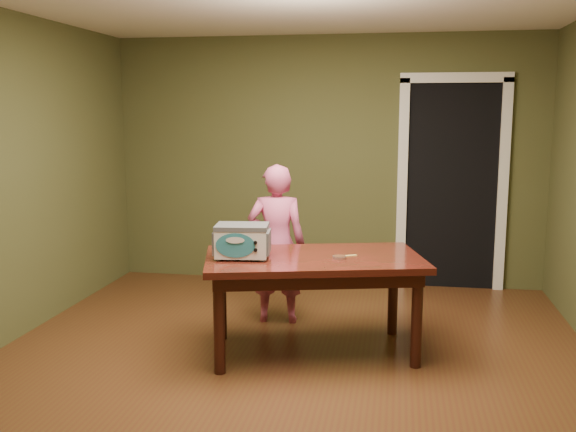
# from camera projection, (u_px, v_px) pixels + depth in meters

# --- Properties ---
(floor) EXTENTS (5.00, 5.00, 0.00)m
(floor) POSITION_uv_depth(u_px,v_px,m) (284.00, 371.00, 4.53)
(floor) COLOR #4E3016
(floor) RESTS_ON ground
(room_shell) EXTENTS (4.52, 5.02, 2.61)m
(room_shell) POSITION_uv_depth(u_px,v_px,m) (284.00, 128.00, 4.26)
(room_shell) COLOR #474C28
(room_shell) RESTS_ON ground
(doorway) EXTENTS (1.10, 0.66, 2.25)m
(doorway) POSITION_uv_depth(u_px,v_px,m) (450.00, 184.00, 6.85)
(doorway) COLOR black
(doorway) RESTS_ON ground
(dining_table) EXTENTS (1.77, 1.27, 0.75)m
(dining_table) POSITION_uv_depth(u_px,v_px,m) (313.00, 269.00, 4.80)
(dining_table) COLOR #35140C
(dining_table) RESTS_ON floor
(toy_oven) EXTENTS (0.43, 0.32, 0.25)m
(toy_oven) POSITION_uv_depth(u_px,v_px,m) (242.00, 240.00, 4.70)
(toy_oven) COLOR #4C4F54
(toy_oven) RESTS_ON dining_table
(baking_pan) EXTENTS (0.10, 0.10, 0.02)m
(baking_pan) POSITION_uv_depth(u_px,v_px,m) (339.00, 257.00, 4.70)
(baking_pan) COLOR silver
(baking_pan) RESTS_ON dining_table
(spatula) EXTENTS (0.17, 0.11, 0.01)m
(spatula) POSITION_uv_depth(u_px,v_px,m) (345.00, 256.00, 4.77)
(spatula) COLOR #D6BE5D
(spatula) RESTS_ON dining_table
(child) EXTENTS (0.54, 0.38, 1.38)m
(child) POSITION_uv_depth(u_px,v_px,m) (277.00, 244.00, 5.53)
(child) COLOR #CB5381
(child) RESTS_ON floor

